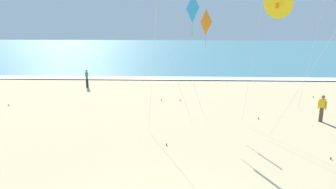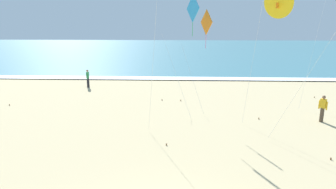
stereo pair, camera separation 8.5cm
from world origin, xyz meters
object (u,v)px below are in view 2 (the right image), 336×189
at_px(kite_delta_golden_near, 279,3).
at_px(kite_diamond_cobalt_high, 192,11).
at_px(bystander_yellow_top, 323,108).
at_px(bystander_green_top, 88,78).
at_px(kite_diamond_amber_mid, 206,25).

height_order(kite_delta_golden_near, kite_diamond_cobalt_high, kite_delta_golden_near).
bearing_deg(bystander_yellow_top, bystander_green_top, 152.20).
bearing_deg(kite_diamond_cobalt_high, kite_diamond_amber_mid, 40.29).
xyz_separation_m(kite_diamond_amber_mid, bystander_green_top, (-9.61, 7.68, -4.73)).
bearing_deg(bystander_green_top, kite_diamond_cobalt_high, -43.72).
distance_m(kite_delta_golden_near, kite_diamond_amber_mid, 5.03).
height_order(kite_delta_golden_near, bystander_green_top, kite_delta_golden_near).
distance_m(kite_delta_golden_near, bystander_yellow_top, 7.55).
height_order(kite_diamond_amber_mid, kite_diamond_cobalt_high, kite_diamond_cobalt_high).
relative_size(kite_diamond_cobalt_high, bystander_yellow_top, 4.51).
xyz_separation_m(kite_diamond_amber_mid, bystander_yellow_top, (6.82, -0.98, -4.73)).
relative_size(kite_diamond_amber_mid, kite_diamond_cobalt_high, 0.89).
height_order(kite_diamond_cobalt_high, bystander_green_top, kite_diamond_cobalt_high).
relative_size(bystander_green_top, bystander_yellow_top, 1.00).
relative_size(kite_delta_golden_near, kite_diamond_amber_mid, 1.14).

